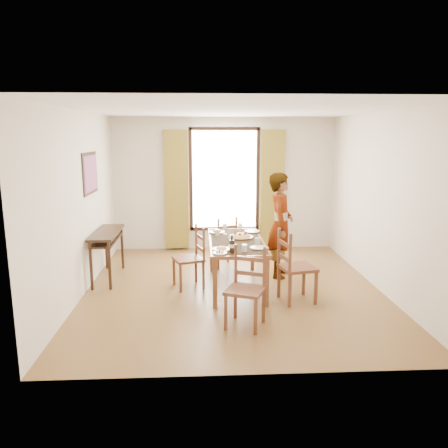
{
  "coord_description": "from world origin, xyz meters",
  "views": [
    {
      "loc": [
        -0.48,
        -6.44,
        2.35
      ],
      "look_at": [
        -0.13,
        0.13,
        1.0
      ],
      "focal_mm": 35.0,
      "sensor_mm": 36.0,
      "label": 1
    }
  ],
  "objects_px": {
    "console_table": "(107,238)",
    "man": "(280,225)",
    "dining_table": "(236,244)",
    "pasta_platter": "(241,235)"
  },
  "relations": [
    {
      "from": "console_table",
      "to": "man",
      "type": "distance_m",
      "value": 2.87
    },
    {
      "from": "console_table",
      "to": "dining_table",
      "type": "height_order",
      "value": "console_table"
    },
    {
      "from": "console_table",
      "to": "pasta_platter",
      "type": "distance_m",
      "value": 2.2
    },
    {
      "from": "dining_table",
      "to": "pasta_platter",
      "type": "xyz_separation_m",
      "value": [
        0.08,
        0.14,
        0.12
      ]
    },
    {
      "from": "dining_table",
      "to": "pasta_platter",
      "type": "bearing_deg",
      "value": 59.59
    },
    {
      "from": "pasta_platter",
      "to": "man",
      "type": "bearing_deg",
      "value": 28.62
    },
    {
      "from": "console_table",
      "to": "dining_table",
      "type": "relative_size",
      "value": 0.67
    },
    {
      "from": "console_table",
      "to": "man",
      "type": "xyz_separation_m",
      "value": [
        2.86,
        -0.01,
        0.19
      ]
    },
    {
      "from": "dining_table",
      "to": "man",
      "type": "relative_size",
      "value": 1.03
    },
    {
      "from": "console_table",
      "to": "man",
      "type": "height_order",
      "value": "man"
    }
  ]
}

